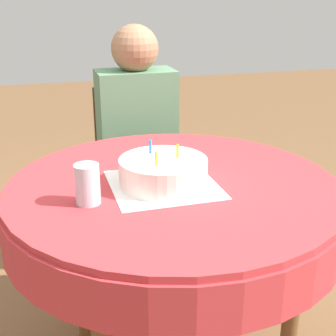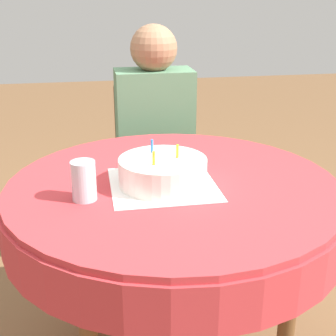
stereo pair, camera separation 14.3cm
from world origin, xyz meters
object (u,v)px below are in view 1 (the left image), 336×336
(person, at_px, (138,131))
(birthday_cake, at_px, (163,172))
(drinking_glass, at_px, (87,184))
(chair, at_px, (135,171))

(person, height_order, birthday_cake, person)
(birthday_cake, xyz_separation_m, drinking_glass, (-0.24, -0.07, 0.01))
(person, bearing_deg, drinking_glass, -111.37)
(person, distance_m, birthday_cake, 0.78)
(chair, height_order, drinking_glass, chair)
(person, bearing_deg, chair, 90.00)
(chair, bearing_deg, person, -90.00)
(person, xyz_separation_m, drinking_glass, (-0.33, -0.83, 0.11))
(drinking_glass, bearing_deg, person, 68.53)
(chair, xyz_separation_m, drinking_glass, (-0.33, -0.92, 0.34))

